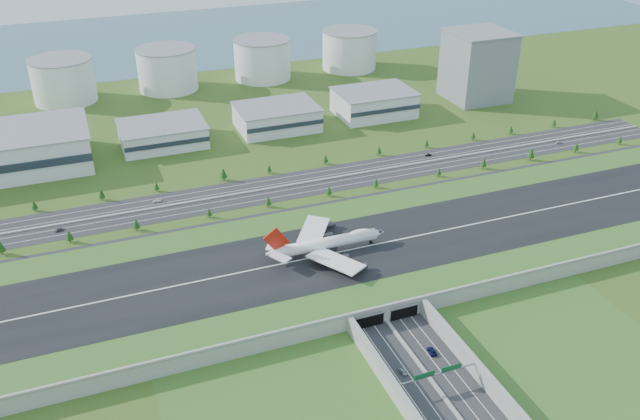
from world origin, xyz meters
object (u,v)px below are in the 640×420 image
object	(u,v)px
office_tower	(477,66)
fuel_tank_a	(63,80)
car_7	(157,201)
boeing_747	(327,243)
car_6	(559,143)
car_0	(403,372)
car_5	(428,155)
car_2	(432,351)
car_4	(59,229)

from	to	relation	value
office_tower	fuel_tank_a	xyz separation A→B (m)	(-320.00, 115.00, -10.00)
car_7	boeing_747	bearing A→B (deg)	49.52
boeing_747	car_6	xyz separation A→B (m)	(213.26, 87.26, -12.87)
office_tower	car_6	world-z (taller)	office_tower
car_0	car_5	bearing A→B (deg)	44.43
car_0	car_2	bearing A→B (deg)	7.46
office_tower	car_7	distance (m)	294.87
car_6	car_7	size ratio (longest dim) A/B	0.94
boeing_747	car_7	world-z (taller)	boeing_747
fuel_tank_a	boeing_747	bearing A→B (deg)	-70.11
fuel_tank_a	car_0	bearing A→B (deg)	-74.18
fuel_tank_a	car_5	distance (m)	306.55
office_tower	car_4	distance (m)	352.54
boeing_747	fuel_tank_a	bearing A→B (deg)	110.33
fuel_tank_a	car_6	xyz separation A→B (m)	(324.60, -220.54, -16.68)
office_tower	car_4	bearing A→B (deg)	-162.26
office_tower	car_2	size ratio (longest dim) A/B	9.22
car_2	car_6	bearing A→B (deg)	-134.24
boeing_747	car_4	world-z (taller)	boeing_747
boeing_747	car_6	bearing A→B (deg)	22.69
car_0	car_6	size ratio (longest dim) A/B	0.97
car_4	car_6	size ratio (longest dim) A/B	0.99
car_6	car_4	bearing A→B (deg)	113.74
car_4	car_5	size ratio (longest dim) A/B	1.19
boeing_747	car_2	bearing A→B (deg)	-77.10
car_0	car_6	bearing A→B (deg)	24.99
car_0	car_5	distance (m)	219.42
office_tower	car_5	distance (m)	133.20
office_tower	car_7	world-z (taller)	office_tower
car_2	car_7	xyz separation A→B (m)	(-87.32, 178.42, -0.04)
car_4	car_5	bearing A→B (deg)	-105.19
car_7	car_0	bearing A→B (deg)	35.29
boeing_747	car_5	size ratio (longest dim) A/B	15.38
boeing_747	car_5	world-z (taller)	boeing_747
car_2	car_5	distance (m)	204.88
fuel_tank_a	boeing_747	distance (m)	327.34
fuel_tank_a	car_7	bearing A→B (deg)	-78.75
office_tower	car_7	xyz separation A→B (m)	(-278.70, -92.57, -26.60)
car_0	car_2	distance (m)	18.58
office_tower	car_6	xyz separation A→B (m)	(4.60, -105.54, -26.68)
car_5	fuel_tank_a	bearing A→B (deg)	-119.00
car_5	car_6	world-z (taller)	car_6
boeing_747	car_2	xyz separation A→B (m)	(17.28, -78.18, -12.74)
boeing_747	car_4	bearing A→B (deg)	146.26
fuel_tank_a	car_7	world-z (taller)	fuel_tank_a
car_0	car_7	distance (m)	197.99
car_5	car_7	world-z (taller)	car_7
car_0	car_2	xyz separation A→B (m)	(17.30, 6.78, -0.01)
car_4	fuel_tank_a	bearing A→B (deg)	-22.83
car_2	car_6	size ratio (longest dim) A/B	1.18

